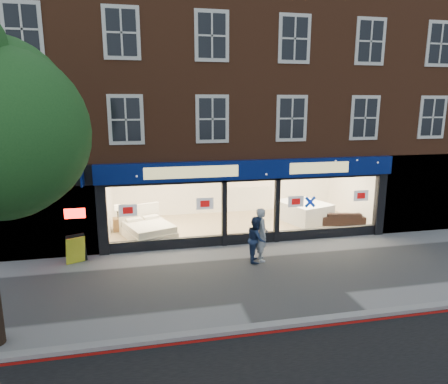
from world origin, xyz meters
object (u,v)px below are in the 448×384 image
object	(u,v)px
display_bed	(148,229)
mattress_stack	(303,211)
a_board	(76,249)
pedestrian_blue	(256,239)
sofa	(342,218)
pedestrian_grey	(262,234)

from	to	relation	value
display_bed	mattress_stack	world-z (taller)	display_bed
display_bed	a_board	xyz separation A→B (m)	(-2.46, -1.95, 0.06)
a_board	pedestrian_blue	distance (m)	6.16
sofa	pedestrian_grey	xyz separation A→B (m)	(-4.71, -3.04, 0.55)
pedestrian_grey	sofa	bearing A→B (deg)	-51.50
pedestrian_blue	pedestrian_grey	bearing A→B (deg)	-63.59
pedestrian_grey	pedestrian_blue	bearing A→B (deg)	109.74
display_bed	pedestrian_blue	distance (m)	4.74
pedestrian_grey	a_board	bearing A→B (deg)	85.97
pedestrian_grey	mattress_stack	bearing A→B (deg)	-33.90
a_board	pedestrian_blue	world-z (taller)	pedestrian_blue
mattress_stack	pedestrian_grey	world-z (taller)	pedestrian_grey
display_bed	sofa	world-z (taller)	display_bed
pedestrian_blue	sofa	bearing A→B (deg)	-45.49
sofa	pedestrian_grey	size ratio (longest dim) A/B	1.04
mattress_stack	sofa	bearing A→B (deg)	-29.38
sofa	a_board	size ratio (longest dim) A/B	1.99
mattress_stack	display_bed	bearing A→B (deg)	-172.90
display_bed	a_board	world-z (taller)	display_bed
display_bed	a_board	distance (m)	3.14
mattress_stack	sofa	xyz separation A→B (m)	(1.50, -0.84, -0.15)
display_bed	sofa	bearing A→B (deg)	-20.45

